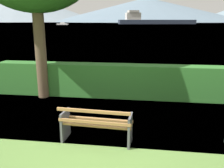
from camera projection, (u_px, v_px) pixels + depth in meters
ground_plane at (97, 141)px, 5.55m from camera, size 1400.00×1400.00×0.00m
water_surface at (146, 23)px, 302.29m from camera, size 620.00×620.00×0.00m
park_bench at (96, 125)px, 5.38m from camera, size 1.62×0.66×0.87m
hedge_row at (116, 81)px, 8.64m from camera, size 8.70×0.66×1.18m
cargo_ship_large at (151, 20)px, 206.06m from camera, size 66.78×27.54×11.21m
sailboat_mid at (63, 24)px, 171.26m from camera, size 8.19×2.89×1.66m
distant_hills at (121, 9)px, 574.05m from camera, size 970.75×443.58×69.01m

